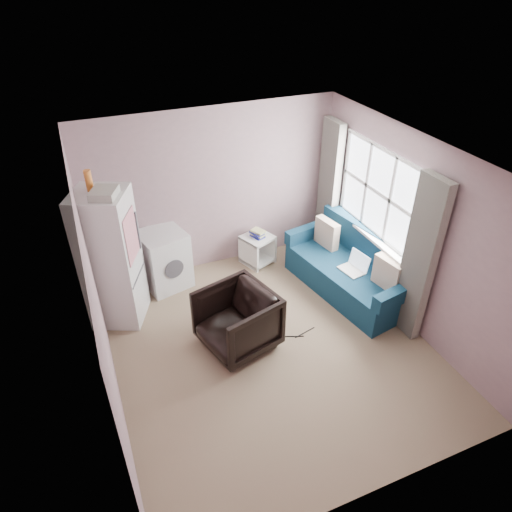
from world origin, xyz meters
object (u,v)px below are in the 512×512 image
(washing_machine, at_px, (164,258))
(sofa, at_px, (353,270))
(side_table, at_px, (257,247))
(armchair, at_px, (237,318))
(fridge, at_px, (111,258))

(washing_machine, height_order, sofa, sofa)
(washing_machine, distance_m, sofa, 2.78)
(side_table, relative_size, sofa, 0.28)
(armchair, xyz_separation_m, sofa, (1.98, 0.45, -0.10))
(armchair, distance_m, sofa, 2.03)
(armchair, xyz_separation_m, washing_machine, (-0.54, 1.62, 0.03))
(armchair, relative_size, fridge, 0.41)
(armchair, xyz_separation_m, fridge, (-1.28, 1.14, 0.51))
(side_table, distance_m, sofa, 1.56)
(fridge, distance_m, side_table, 2.38)
(fridge, distance_m, washing_machine, 1.01)
(sofa, bearing_deg, armchair, -177.34)
(side_table, bearing_deg, fridge, -167.83)
(washing_machine, relative_size, side_table, 1.48)
(armchair, relative_size, sofa, 0.40)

